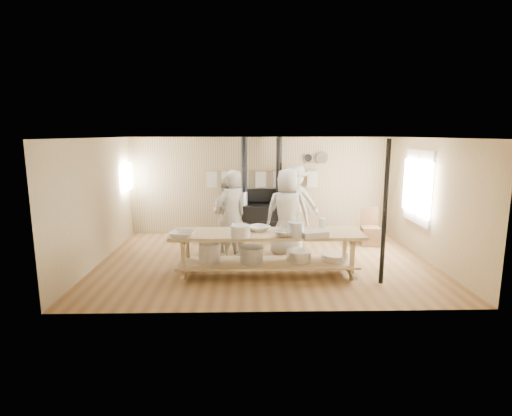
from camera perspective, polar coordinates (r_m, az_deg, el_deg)
The scene contains 24 objects.
ground at distance 8.64m, azimuth 1.32°, elevation -7.53°, with size 7.00×7.00×0.00m, color brown.
room_shell at distance 8.28m, azimuth 1.36°, elevation 3.22°, with size 7.00×7.00×7.00m.
window_right at distance 9.68m, azimuth 22.18°, elevation 2.77°, with size 0.09×1.50×1.65m.
left_opening at distance 10.71m, azimuth -18.00°, elevation 4.24°, with size 0.00×0.90×0.90m.
stove at distance 10.55m, azimuth 0.76°, elevation -1.27°, with size 1.90×0.75×2.60m.
towel_rail at distance 10.67m, azimuth 0.76°, elevation 4.50°, with size 3.00×0.04×0.47m.
back_wall_shelf at distance 10.82m, azimuth 8.59°, elevation 6.84°, with size 0.63×0.14×0.32m.
prep_table at distance 7.62m, azimuth 1.58°, elevation -5.91°, with size 3.60×0.90×0.85m.
support_post at distance 7.40m, azimuth 17.92°, elevation -0.71°, with size 0.08×0.08×2.60m, color black.
cook_far_left at distance 8.57m, azimuth -3.49°, elevation -1.02°, with size 0.70×0.46×1.93m, color #B3B19F.
cook_left at distance 9.15m, azimuth -4.01°, elevation -0.94°, with size 0.84×0.65×1.72m, color #B3B19F.
cook_center at distance 8.79m, azimuth 4.52°, elevation -0.65°, with size 0.95×0.62×1.95m, color #B3B19F.
cook_right at distance 9.73m, azimuth 5.13°, elevation -0.31°, with size 1.00×0.42×1.71m, color #B3B19F.
cook_by_window at distance 10.37m, azimuth 5.54°, elevation 0.95°, with size 1.24×0.71×1.92m, color #B3B19F.
chair at distance 10.16m, azimuth 15.95°, elevation -3.61°, with size 0.46×0.46×0.90m.
bowl_white_a at distance 7.29m, azimuth -10.50°, elevation -3.73°, with size 0.44×0.44×0.11m, color silver.
bowl_steel_a at distance 7.70m, azimuth -2.41°, elevation -2.80°, with size 0.34×0.34×0.11m, color silver.
bowl_white_b at distance 7.63m, azimuth 0.38°, elevation -2.93°, with size 0.41×0.41×0.10m, color silver.
bowl_steel_b at distance 7.22m, azimuth 4.02°, elevation -3.67°, with size 0.37×0.37×0.11m, color silver.
roasting_pan at distance 7.29m, azimuth 8.22°, elevation -3.65°, with size 0.48×0.32×0.11m, color #B2B2B7.
mixing_bowl_large at distance 7.74m, azimuth 5.07°, elevation -2.69°, with size 0.39×0.39×0.12m, color silver.
bucket_galv at distance 7.23m, azimuth 5.65°, elevation -3.05°, with size 0.29×0.29×0.27m, color gray.
deep_bowl_enamel at distance 7.18m, azimuth -2.24°, elevation -3.33°, with size 0.34×0.34×0.21m, color silver.
pitcher at distance 7.96m, azimuth 9.44°, elevation -2.15°, with size 0.13×0.13×0.20m, color silver.
Camera 1 is at (-0.39, -8.20, 2.68)m, focal length 28.00 mm.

